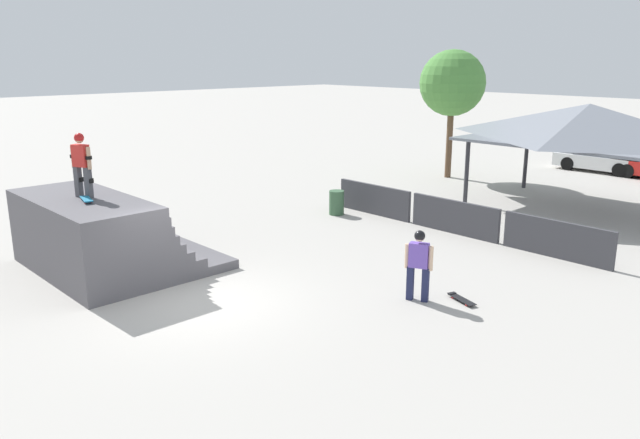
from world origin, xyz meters
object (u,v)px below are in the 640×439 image
at_px(bystander_walking, 419,260).
at_px(tree_beside_pavilion, 452,84).
at_px(parked_car_white, 600,159).
at_px(skateboard_on_deck, 87,199).
at_px(trash_bin, 337,203).
at_px(skateboard_on_ground, 461,299).
at_px(skater_on_deck, 81,161).

xyz_separation_m(bystander_walking, tree_beside_pavilion, (-8.42, 12.94, 3.25)).
relative_size(tree_beside_pavilion, parked_car_white, 1.41).
distance_m(skateboard_on_deck, tree_beside_pavilion, 17.90).
distance_m(bystander_walking, trash_bin, 8.18).
bearing_deg(skateboard_on_deck, parked_car_white, 98.88).
relative_size(skateboard_on_ground, parked_car_white, 0.21).
distance_m(skater_on_deck, skateboard_on_deck, 1.02).
relative_size(skater_on_deck, trash_bin, 1.90).
height_order(bystander_walking, skateboard_on_ground, bystander_walking).
bearing_deg(bystander_walking, tree_beside_pavilion, -82.41).
height_order(skater_on_deck, trash_bin, skater_on_deck).
relative_size(skateboard_on_ground, tree_beside_pavilion, 0.15).
relative_size(bystander_walking, trash_bin, 1.95).
bearing_deg(skater_on_deck, skateboard_on_ground, 13.07).
xyz_separation_m(tree_beside_pavilion, trash_bin, (1.47, -8.66, -3.80)).
xyz_separation_m(skater_on_deck, skateboard_on_deck, (0.51, -0.17, -0.87)).
bearing_deg(tree_beside_pavilion, trash_bin, -80.37).
distance_m(bystander_walking, parked_car_white, 19.97).
height_order(skateboard_on_ground, parked_car_white, parked_car_white).
distance_m(skateboard_on_deck, parked_car_white, 24.38).
height_order(skateboard_on_deck, bystander_walking, skateboard_on_deck).
distance_m(skater_on_deck, parked_car_white, 24.33).
distance_m(skateboard_on_deck, skateboard_on_ground, 9.26).
relative_size(skateboard_on_deck, bystander_walking, 0.50).
xyz_separation_m(skateboard_on_deck, trash_bin, (-0.41, 9.01, -1.59)).
bearing_deg(skateboard_on_deck, trash_bin, 106.79).
bearing_deg(skater_on_deck, bystander_walking, 12.01).
bearing_deg(skateboard_on_deck, skateboard_on_ground, 50.84).
xyz_separation_m(skateboard_on_ground, trash_bin, (-7.67, 3.60, 0.37)).
xyz_separation_m(skateboard_on_deck, skateboard_on_ground, (7.26, 5.40, -1.96)).
bearing_deg(skater_on_deck, skateboard_on_deck, -39.18).
height_order(skater_on_deck, bystander_walking, skater_on_deck).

